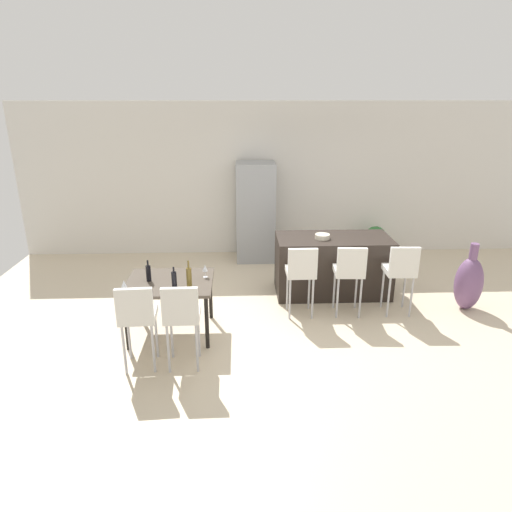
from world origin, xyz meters
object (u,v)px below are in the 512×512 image
(kitchen_island, at_px, (332,265))
(wine_glass_middle, at_px, (205,268))
(floor_vase, at_px, (469,283))
(potted_plant, at_px, (375,239))
(wine_bottle_left, at_px, (189,277))
(bar_chair_right, at_px, (401,269))
(dining_chair_far, at_px, (182,313))
(wine_glass_right, at_px, (124,284))
(bar_chair_left, at_px, (301,270))
(dining_chair_near, at_px, (137,314))
(fruit_bowl, at_px, (322,236))
(bar_chair_middle, at_px, (350,270))
(wine_bottle_corner, at_px, (174,281))
(refrigerator, at_px, (255,212))
(wine_bottle_far, at_px, (148,273))
(dining_table, at_px, (170,287))

(kitchen_island, relative_size, wine_glass_middle, 10.11)
(floor_vase, distance_m, potted_plant, 2.42)
(kitchen_island, relative_size, wine_bottle_left, 5.03)
(bar_chair_right, relative_size, dining_chair_far, 1.00)
(bar_chair_right, relative_size, wine_glass_right, 6.03)
(bar_chair_left, xyz_separation_m, bar_chair_right, (1.40, 0.00, 0.00))
(wine_bottle_left, bearing_deg, dining_chair_near, -130.19)
(bar_chair_right, distance_m, potted_plant, 2.50)
(wine_glass_middle, bearing_deg, dining_chair_near, -126.24)
(potted_plant, bearing_deg, dining_chair_far, -131.57)
(fruit_bowl, bearing_deg, dining_chair_far, -133.94)
(bar_chair_middle, bearing_deg, fruit_bowl, 109.48)
(wine_bottle_corner, bearing_deg, floor_vase, 11.58)
(dining_chair_near, bearing_deg, bar_chair_left, 32.04)
(dining_chair_far, bearing_deg, wine_bottle_left, 87.25)
(bar_chair_middle, height_order, wine_glass_right, bar_chair_middle)
(wine_glass_middle, xyz_separation_m, potted_plant, (3.08, 2.75, -0.51))
(bar_chair_left, relative_size, fruit_bowl, 4.69)
(kitchen_island, distance_m, wine_glass_middle, 2.24)
(potted_plant, bearing_deg, fruit_bowl, -128.57)
(dining_chair_near, distance_m, floor_vase, 4.70)
(bar_chair_right, bearing_deg, floor_vase, 7.14)
(wine_bottle_left, distance_m, fruit_bowl, 2.34)
(kitchen_island, height_order, potted_plant, kitchen_island)
(dining_chair_far, bearing_deg, wine_bottle_corner, 104.70)
(refrigerator, distance_m, fruit_bowl, 1.97)
(bar_chair_middle, bearing_deg, bar_chair_left, -179.99)
(dining_chair_near, xyz_separation_m, wine_bottle_left, (0.52, 0.62, 0.18))
(wine_glass_middle, distance_m, fruit_bowl, 2.01)
(kitchen_island, bearing_deg, bar_chair_right, -45.27)
(wine_bottle_far, height_order, potted_plant, wine_bottle_far)
(dining_chair_near, relative_size, floor_vase, 1.04)
(dining_chair_far, relative_size, fruit_bowl, 4.69)
(wine_bottle_left, bearing_deg, refrigerator, 73.20)
(bar_chair_middle, height_order, fruit_bowl, bar_chair_middle)
(kitchen_island, relative_size, wine_bottle_far, 6.23)
(dining_chair_near, relative_size, wine_bottle_corner, 3.48)
(dining_chair_far, xyz_separation_m, floor_vase, (3.99, 1.39, -0.29))
(dining_chair_near, bearing_deg, potted_plant, 44.43)
(kitchen_island, distance_m, bar_chair_right, 1.15)
(wine_bottle_far, bearing_deg, kitchen_island, 24.62)
(kitchen_island, bearing_deg, dining_chair_far, -135.87)
(kitchen_island, relative_size, bar_chair_right, 1.68)
(dining_table, relative_size, wine_bottle_left, 3.15)
(wine_glass_middle, bearing_deg, wine_bottle_left, -117.68)
(wine_glass_middle, bearing_deg, bar_chair_left, 13.03)
(bar_chair_left, distance_m, floor_vase, 2.50)
(bar_chair_right, bearing_deg, kitchen_island, 134.73)
(fruit_bowl, bearing_deg, potted_plant, 51.43)
(potted_plant, bearing_deg, dining_table, -140.85)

